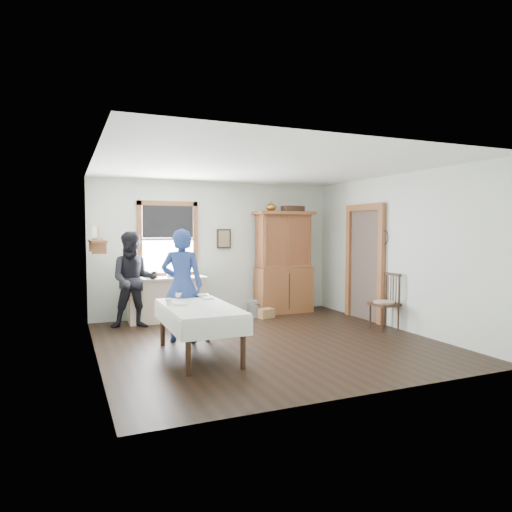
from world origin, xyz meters
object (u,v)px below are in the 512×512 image
Objects in this scene: china_hutch at (284,262)px; dining_table at (199,331)px; wicker_basket at (266,313)px; pail at (253,310)px; spindle_chair at (384,301)px; work_counter at (167,299)px; figure_dark at (134,283)px; woman_blue at (182,290)px.

china_hutch is 3.67m from dining_table.
dining_table is 5.60× the size of wicker_basket.
china_hutch is at bearing 19.16° from pail.
spindle_chair is 3.52× the size of pail.
china_hutch is 1.21× the size of dining_table.
work_counter is 0.84m from figure_dark.
china_hutch reaches higher than wicker_basket.
work_counter is at bearing 166.25° from wicker_basket.
pail is at bearing 52.29° from dining_table.
wicker_basket is (1.94, 2.11, -0.26)m from dining_table.
china_hutch is 3.15m from figure_dark.
dining_table is (-0.10, -2.56, -0.07)m from work_counter.
work_counter is 1.93m from wicker_basket.
figure_dark is at bearing -172.80° from china_hutch.
figure_dark is (-3.98, 1.84, 0.30)m from spindle_chair.
dining_table is 1.77× the size of spindle_chair.
wicker_basket is 2.60m from figure_dark.
woman_blue is (-0.11, -1.67, 0.39)m from work_counter.
dining_table is at bearing 114.64° from woman_blue.
woman_blue is 1.42m from figure_dark.
pail reaches higher than wicker_basket.
china_hutch reaches higher than spindle_chair.
pail is (-0.81, -0.28, -0.92)m from china_hutch.
dining_table reaches higher than wicker_basket.
work_counter is 3.99m from spindle_chair.
pail is at bearing -8.68° from work_counter.
spindle_chair is at bearing -67.54° from china_hutch.
spindle_chair is 0.63× the size of figure_dark.
spindle_chair is at bearing -31.95° from work_counter.
woman_blue is (-0.02, 0.88, 0.46)m from dining_table.
woman_blue is at bearing -148.11° from wicker_basket.
work_counter is at bearing 142.46° from spindle_chair.
figure_dark is at bearing 151.23° from spindle_chair.
dining_table is at bearing -134.32° from china_hutch.
woman_blue is at bearing -146.40° from china_hutch.
wicker_basket is at bearing -143.74° from china_hutch.
woman_blue reaches higher than figure_dark.
china_hutch is 1.34× the size of figure_dark.
dining_table is at bearing -127.71° from pail.
wicker_basket is (1.85, -0.45, -0.33)m from work_counter.
pail is at bearing 9.99° from figure_dark.
woman_blue is at bearing -142.10° from pail.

